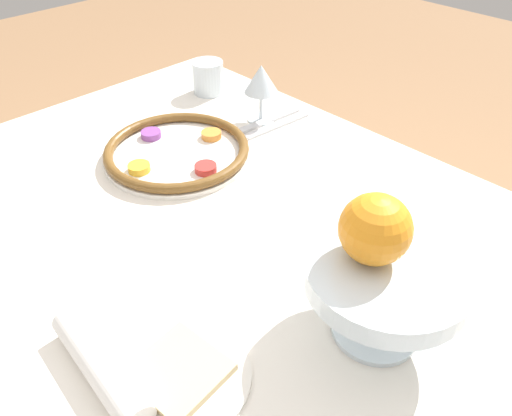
% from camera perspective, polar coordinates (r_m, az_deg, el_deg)
% --- Properties ---
extents(dining_table, '(1.36, 0.99, 0.76)m').
position_cam_1_polar(dining_table, '(1.09, -2.75, -20.08)').
color(dining_table, silver).
rests_on(dining_table, ground_plane).
extents(seder_plate, '(0.29, 0.29, 0.03)m').
position_cam_1_polar(seder_plate, '(1.03, -9.01, 6.43)').
color(seder_plate, silver).
rests_on(seder_plate, dining_table).
extents(wine_glass, '(0.08, 0.08, 0.13)m').
position_cam_1_polar(wine_glass, '(1.12, 0.59, 14.33)').
color(wine_glass, silver).
rests_on(wine_glass, dining_table).
extents(fruit_stand, '(0.21, 0.21, 0.12)m').
position_cam_1_polar(fruit_stand, '(0.64, 14.58, -7.94)').
color(fruit_stand, silver).
rests_on(fruit_stand, dining_table).
extents(orange_fruit, '(0.09, 0.09, 0.09)m').
position_cam_1_polar(orange_fruit, '(0.60, 13.47, -2.35)').
color(orange_fruit, orange).
rests_on(orange_fruit, fruit_stand).
extents(bread_plate, '(0.18, 0.18, 0.02)m').
position_cam_1_polar(bread_plate, '(0.66, -8.78, -18.29)').
color(bread_plate, silver).
rests_on(bread_plate, dining_table).
extents(napkin_roll, '(0.19, 0.06, 0.04)m').
position_cam_1_polar(napkin_roll, '(0.67, -17.34, -16.83)').
color(napkin_roll, white).
rests_on(napkin_roll, dining_table).
extents(cup_near, '(0.08, 0.08, 0.08)m').
position_cam_1_polar(cup_near, '(1.28, -5.49, 14.65)').
color(cup_near, silver).
rests_on(cup_near, dining_table).
extents(fork_left, '(0.04, 0.18, 0.01)m').
position_cam_1_polar(fork_left, '(1.16, 1.34, 9.95)').
color(fork_left, silver).
rests_on(fork_left, dining_table).
extents(fork_right, '(0.04, 0.18, 0.01)m').
position_cam_1_polar(fork_right, '(1.14, 2.43, 9.44)').
color(fork_right, silver).
rests_on(fork_right, dining_table).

